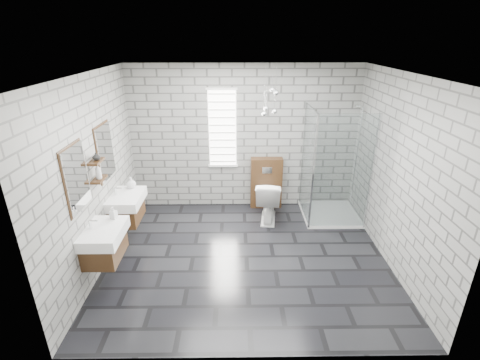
{
  "coord_description": "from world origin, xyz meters",
  "views": [
    {
      "loc": [
        -0.15,
        -4.45,
        3.16
      ],
      "look_at": [
        -0.09,
        0.35,
        1.13
      ],
      "focal_mm": 26.0,
      "sensor_mm": 36.0,
      "label": 1
    }
  ],
  "objects_px": {
    "vanity_right": "(124,200)",
    "cistern_panel": "(266,183)",
    "vanity_left": "(101,235)",
    "shower_enclosure": "(328,194)",
    "toilet": "(268,200)"
  },
  "relations": [
    {
      "from": "vanity_left",
      "to": "cistern_panel",
      "type": "distance_m",
      "value": 3.26
    },
    {
      "from": "vanity_left",
      "to": "vanity_right",
      "type": "bearing_deg",
      "value": 90.0
    },
    {
      "from": "vanity_left",
      "to": "toilet",
      "type": "bearing_deg",
      "value": 36.74
    },
    {
      "from": "cistern_panel",
      "to": "vanity_right",
      "type": "bearing_deg",
      "value": -151.78
    },
    {
      "from": "vanity_right",
      "to": "cistern_panel",
      "type": "xyz_separation_m",
      "value": [
        2.34,
        1.25,
        -0.26
      ]
    },
    {
      "from": "vanity_left",
      "to": "toilet",
      "type": "height_order",
      "value": "vanity_left"
    },
    {
      "from": "vanity_right",
      "to": "cistern_panel",
      "type": "bearing_deg",
      "value": 28.22
    },
    {
      "from": "vanity_right",
      "to": "shower_enclosure",
      "type": "xyz_separation_m",
      "value": [
        3.41,
        0.74,
        -0.25
      ]
    },
    {
      "from": "vanity_right",
      "to": "vanity_left",
      "type": "bearing_deg",
      "value": -90.0
    },
    {
      "from": "cistern_panel",
      "to": "shower_enclosure",
      "type": "bearing_deg",
      "value": -25.75
    },
    {
      "from": "vanity_right",
      "to": "shower_enclosure",
      "type": "distance_m",
      "value": 3.5
    },
    {
      "from": "vanity_left",
      "to": "cistern_panel",
      "type": "height_order",
      "value": "vanity_left"
    },
    {
      "from": "shower_enclosure",
      "to": "cistern_panel",
      "type": "bearing_deg",
      "value": 154.25
    },
    {
      "from": "vanity_left",
      "to": "vanity_right",
      "type": "distance_m",
      "value": 1.01
    },
    {
      "from": "vanity_right",
      "to": "shower_enclosure",
      "type": "relative_size",
      "value": 0.77
    }
  ]
}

